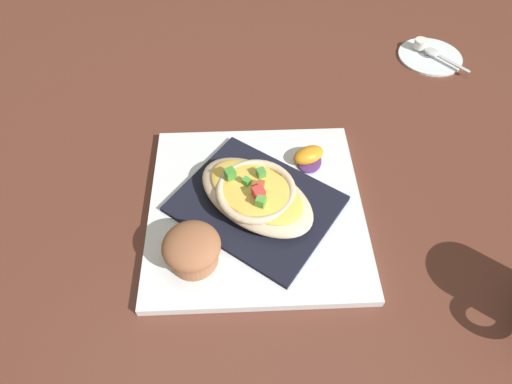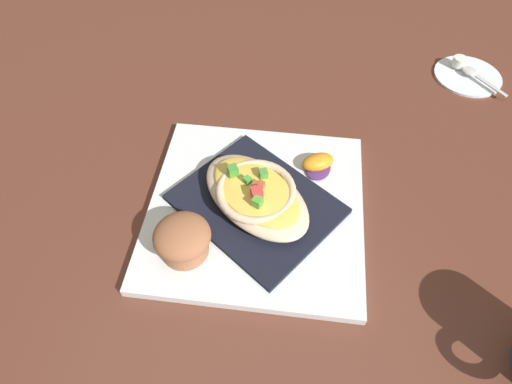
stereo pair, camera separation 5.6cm
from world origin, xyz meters
name	(u,v)px [view 1 (the left image)]	position (x,y,z in m)	size (l,w,h in m)	color
ground_plane	(256,211)	(0.00, 0.00, 0.00)	(2.60, 2.60, 0.00)	brown
square_plate	(256,208)	(0.00, 0.00, 0.01)	(0.29, 0.29, 0.01)	white
folded_napkin	(256,204)	(0.00, 0.00, 0.02)	(0.20, 0.16, 0.01)	black
gratin_dish	(256,194)	(0.00, 0.00, 0.04)	(0.20, 0.18, 0.05)	beige
muffin	(192,249)	(0.06, -0.09, 0.04)	(0.07, 0.07, 0.05)	#A26644
orange_garnish	(309,157)	(-0.06, 0.09, 0.02)	(0.06, 0.05, 0.02)	#4F2A68
creamer_saucer	(430,56)	(-0.27, 0.40, 0.00)	(0.12, 0.12, 0.01)	white
spoon	(435,54)	(-0.26, 0.40, 0.01)	(0.09, 0.06, 0.01)	silver
creamer_cup_0	(421,44)	(-0.29, 0.39, 0.02)	(0.02, 0.02, 0.02)	white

